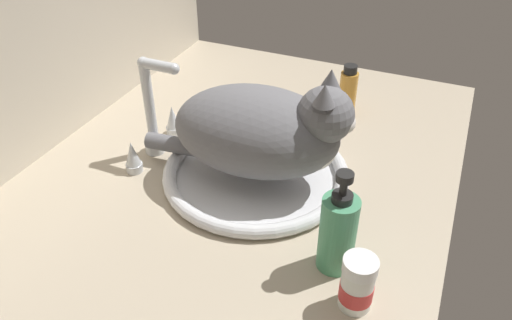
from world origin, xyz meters
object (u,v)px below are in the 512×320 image
object	(u,v)px
faucet	(154,119)
amber_bottle	(348,90)
cat	(265,130)
sink_basin	(256,173)
soap_pump_bottle	(338,232)
pill_bottle	(357,285)

from	to	relation	value
faucet	amber_bottle	world-z (taller)	faucet
cat	amber_bottle	xyz separation A→B (cm)	(30.78, -7.29, -5.46)
sink_basin	amber_bottle	xyz separation A→B (cm)	(30.95, -8.98, 4.16)
sink_basin	soap_pump_bottle	distance (cm)	25.40
sink_basin	amber_bottle	size ratio (longest dim) A/B	3.08
cat	pill_bottle	world-z (taller)	cat
faucet	pill_bottle	xyz separation A→B (cm)	(-21.44, -45.81, -3.54)
faucet	amber_bottle	size ratio (longest dim) A/B	1.81
pill_bottle	amber_bottle	world-z (taller)	amber_bottle
sink_basin	pill_bottle	bearing A→B (deg)	-131.52
sink_basin	cat	bearing A→B (deg)	-84.06
cat	amber_bottle	world-z (taller)	cat
faucet	cat	bearing A→B (deg)	-89.57
sink_basin	pill_bottle	size ratio (longest dim) A/B	3.96
faucet	soap_pump_bottle	bearing A→B (deg)	-110.38
pill_bottle	amber_bottle	distance (cm)	54.58
amber_bottle	soap_pump_bottle	bearing A→B (deg)	-167.17
faucet	pill_bottle	world-z (taller)	faucet
cat	soap_pump_bottle	size ratio (longest dim) A/B	2.25
faucet	pill_bottle	distance (cm)	50.71
sink_basin	cat	world-z (taller)	cat
faucet	amber_bottle	xyz separation A→B (cm)	(30.95, -30.57, -2.34)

